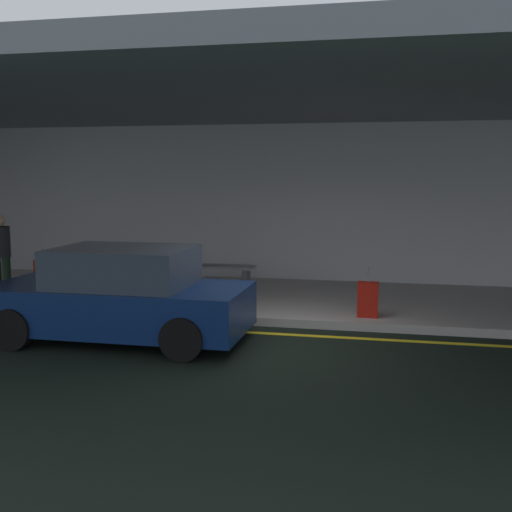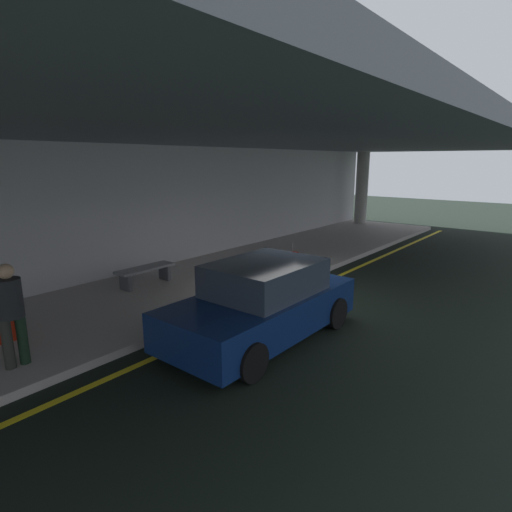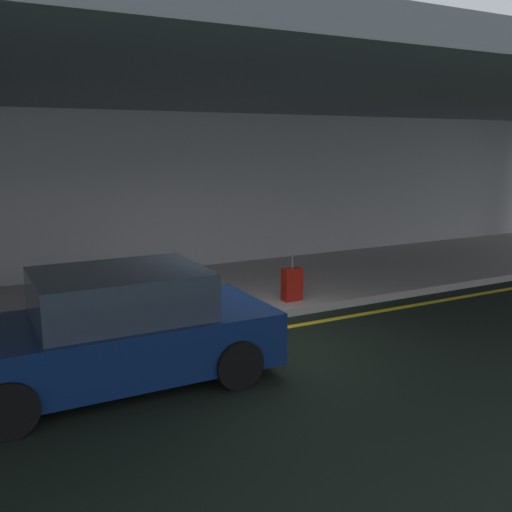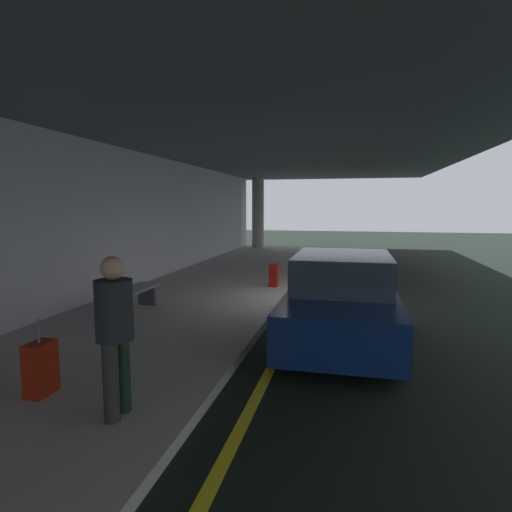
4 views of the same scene
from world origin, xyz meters
name	(u,v)px [view 1 (image 1 of 4)]	position (x,y,z in m)	size (l,w,h in m)	color
ground_plane	(270,342)	(0.00, 0.00, 0.00)	(60.00, 60.00, 0.00)	black
sidewalk	(299,300)	(0.00, 3.10, 0.07)	(26.00, 4.20, 0.15)	#A59C99
lane_stripe_yellow	(276,334)	(0.00, 0.52, 0.00)	(26.00, 0.14, 0.01)	yellow
ceiling_overhang	(297,105)	(0.00, 2.60, 3.95)	(28.00, 13.20, 0.30)	slate
terminal_back_wall	(314,206)	(0.00, 5.35, 1.90)	(26.00, 0.30, 3.80)	#B7B5BA
car_navy	(120,297)	(-2.34, -0.42, 0.71)	(4.10, 1.92, 1.50)	navy
traveler_with_luggage	(1,250)	(-5.91, 1.76, 1.11)	(0.38, 0.38, 1.68)	#282B25
suitcase_upright_primary	(44,274)	(-5.65, 2.90, 0.46)	(0.36, 0.22, 0.90)	#991C0A
suitcase_upright_secondary	(368,299)	(1.46, 1.48, 0.46)	(0.36, 0.22, 0.90)	#A1150C
bench_metal	(219,271)	(-1.90, 3.83, 0.50)	(1.60, 0.50, 0.48)	slate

